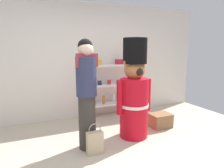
# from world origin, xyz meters

# --- Properties ---
(ground_plane) EXTENTS (6.40, 6.40, 0.00)m
(ground_plane) POSITION_xyz_m (0.00, 0.00, 0.00)
(ground_plane) COLOR beige
(back_wall) EXTENTS (6.40, 0.12, 2.60)m
(back_wall) POSITION_xyz_m (0.00, 2.20, 1.30)
(back_wall) COLOR silver
(back_wall) RESTS_ON ground_plane
(merchandise_shelf) EXTENTS (1.20, 0.35, 1.53)m
(merchandise_shelf) POSITION_xyz_m (0.67, 1.98, 0.76)
(merchandise_shelf) COLOR white
(merchandise_shelf) RESTS_ON ground_plane
(teddy_bear_guard) EXTENTS (0.67, 0.52, 1.75)m
(teddy_bear_guard) POSITION_xyz_m (0.61, 0.69, 0.80)
(teddy_bear_guard) COLOR red
(teddy_bear_guard) RESTS_ON ground_plane
(person_shopper) EXTENTS (0.33, 0.31, 1.71)m
(person_shopper) POSITION_xyz_m (-0.28, 0.61, 0.92)
(person_shopper) COLOR #38332D
(person_shopper) RESTS_ON ground_plane
(shopping_bag) EXTENTS (0.25, 0.11, 0.48)m
(shopping_bag) POSITION_xyz_m (-0.23, 0.38, 0.18)
(shopping_bag) COLOR #C1AD89
(shopping_bag) RESTS_ON ground_plane
(display_crate) EXTENTS (0.42, 0.32, 0.28)m
(display_crate) POSITION_xyz_m (1.33, 0.85, 0.14)
(display_crate) COLOR olive
(display_crate) RESTS_ON ground_plane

